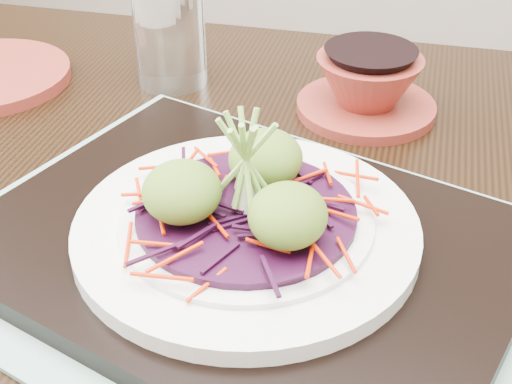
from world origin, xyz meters
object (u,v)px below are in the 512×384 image
(serving_tray, at_px, (247,246))
(white_plate, at_px, (246,227))
(dining_table, at_px, (234,294))
(water_glass, at_px, (170,35))
(terracotta_bowl_set, at_px, (368,88))

(serving_tray, distance_m, white_plate, 0.02)
(dining_table, distance_m, white_plate, 0.15)
(water_glass, distance_m, terracotta_bowl_set, 0.22)
(water_glass, xyz_separation_m, terracotta_bowl_set, (0.22, 0.01, -0.03))
(dining_table, height_order, water_glass, water_glass)
(water_glass, relative_size, terracotta_bowl_set, 0.71)
(dining_table, xyz_separation_m, terracotta_bowl_set, (0.06, 0.21, 0.13))
(serving_tray, xyz_separation_m, water_glass, (-0.19, 0.26, 0.04))
(dining_table, bearing_deg, water_glass, 120.65)
(white_plate, relative_size, terracotta_bowl_set, 1.65)
(terracotta_bowl_set, bearing_deg, serving_tray, -95.74)
(white_plate, height_order, terracotta_bowl_set, terracotta_bowl_set)
(white_plate, relative_size, water_glass, 2.32)
(dining_table, relative_size, water_glass, 11.67)
(serving_tray, distance_m, terracotta_bowl_set, 0.27)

